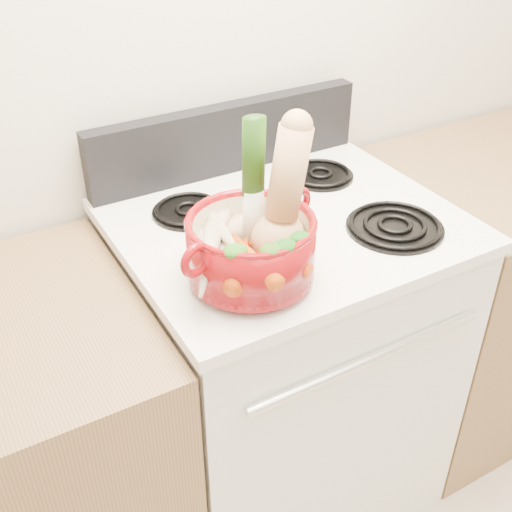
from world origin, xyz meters
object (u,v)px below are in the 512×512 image
dutch_oven (251,248)px  squash (287,195)px  stove_body (282,370)px  leek (253,183)px

dutch_oven → squash: bearing=-24.5°
stove_body → leek: bearing=-142.9°
dutch_oven → squash: size_ratio=0.91×
stove_body → dutch_oven: (-0.19, -0.17, 0.57)m
squash → stove_body: bearing=55.8°
stove_body → squash: size_ratio=3.29×
stove_body → leek: 0.71m
leek → dutch_oven: bearing=-114.5°
squash → dutch_oven: bearing=172.1°
stove_body → dutch_oven: size_ratio=3.63×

